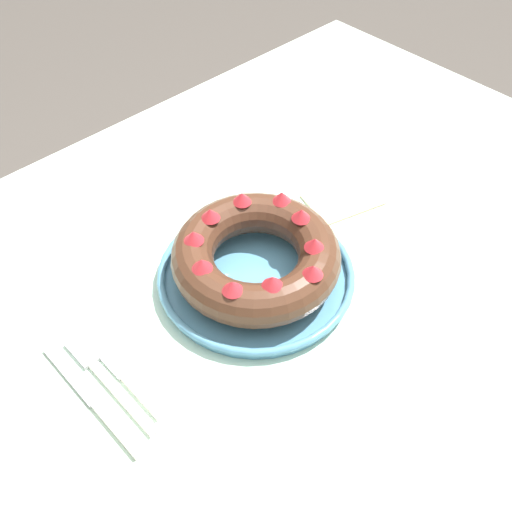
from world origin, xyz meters
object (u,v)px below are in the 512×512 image
Objects in this scene: fork at (104,377)px; napkin at (343,200)px; serving_knife at (98,405)px; bundt_cake at (256,255)px; cake_knife at (127,378)px; serving_dish at (256,275)px.

fork is 1.58× the size of napkin.
fork is 0.90× the size of serving_knife.
bundt_cake is 1.39× the size of cake_knife.
serving_dish reaches higher than napkin.
cake_knife is at bearing -178.00° from serving_dish.
serving_dish is 0.24m from napkin.
bundt_cake is at bearing -4.21° from fork.
bundt_cake is at bearing -121.54° from serving_dish.
napkin is (0.52, 0.02, -0.00)m from fork.
cake_knife reaches higher than fork.
serving_dish reaches higher than fork.
fork is 1.08× the size of cake_knife.
napkin is at bearing 7.46° from serving_dish.
serving_dish is 1.54× the size of fork.
serving_knife is at bearing -171.73° from cake_knife.
serving_knife is at bearing -176.69° from bundt_cake.
serving_dish is at bearing 0.60° from cake_knife.
serving_dish is 2.43× the size of napkin.
serving_knife reaches higher than fork.
napkin is (0.54, 0.05, -0.00)m from serving_knife.
serving_dish is 0.30m from serving_knife.
serving_dish is 1.66× the size of cake_knife.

